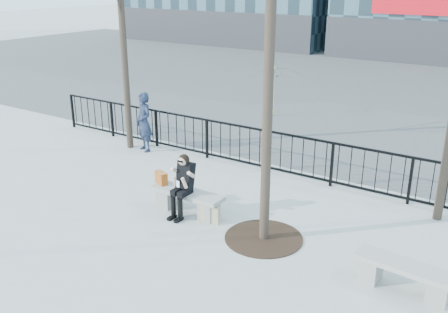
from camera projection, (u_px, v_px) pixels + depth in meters
The scene contains 11 objects.
ground at pixel (188, 212), 10.60m from camera, with size 120.00×120.00×0.00m, color #A5A6A0.
street_surface at pixel (390, 87), 22.39m from camera, with size 60.00×23.00×0.01m, color #474747.
railing at pixel (258, 149), 12.77m from camera, with size 14.00×0.06×1.10m.
tree_grate at pixel (264, 238), 9.54m from camera, with size 1.50×1.50×0.02m, color black.
bench_main at pixel (187, 199), 10.50m from camera, with size 1.65×0.46×0.49m.
bench_second at pixel (404, 274), 7.89m from camera, with size 1.60×0.45×0.48m.
seated_woman at pixel (182, 186), 10.25m from camera, with size 0.50×0.64×1.34m.
handbag at pixel (161, 178), 10.77m from camera, with size 0.32×0.15×0.27m, color #A34814.
shopping_bag at pixel (210, 214), 10.12m from camera, with size 0.39×0.15×0.37m, color beige.
standing_man at pixel (144, 122), 14.06m from camera, with size 0.62×0.41×1.69m, color black.
vendor_umbrella at pixel (273, 91), 17.52m from camera, with size 1.98×2.02×1.81m, color yellow.
Camera 1 is at (5.89, -7.57, 4.74)m, focal length 40.00 mm.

